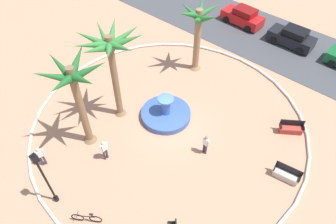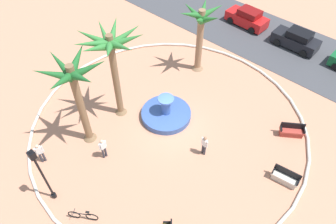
% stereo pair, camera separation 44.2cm
% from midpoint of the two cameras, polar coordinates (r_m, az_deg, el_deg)
% --- Properties ---
extents(ground_plane, '(80.00, 80.00, 0.00)m').
position_cam_midpoint_polar(ground_plane, '(22.05, -0.40, -2.18)').
color(ground_plane, tan).
extents(plaza_curb, '(19.03, 19.03, 0.20)m').
position_cam_midpoint_polar(plaza_curb, '(21.98, -0.41, -2.01)').
color(plaza_curb, silver).
rests_on(plaza_curb, ground).
extents(street_asphalt, '(48.00, 8.00, 0.03)m').
position_cam_midpoint_polar(street_asphalt, '(31.31, 16.88, 12.82)').
color(street_asphalt, '#424247').
rests_on(street_asphalt, ground).
extents(fountain, '(3.53, 3.53, 1.82)m').
position_cam_midpoint_polar(fountain, '(22.31, -0.96, -0.32)').
color(fountain, '#38569E').
rests_on(fountain, ground).
extents(palm_tree_near_fountain, '(3.36, 3.35, 5.59)m').
position_cam_midpoint_polar(palm_tree_near_fountain, '(24.30, 4.92, 15.16)').
color(palm_tree_near_fountain, '#8E6B4C').
rests_on(palm_tree_near_fountain, ground).
extents(palm_tree_by_curb, '(4.06, 3.87, 6.47)m').
position_cam_midpoint_polar(palm_tree_by_curb, '(18.45, -17.19, 4.31)').
color(palm_tree_by_curb, brown).
rests_on(palm_tree_by_curb, ground).
extents(palm_tree_mid_plaza, '(4.15, 4.22, 6.78)m').
position_cam_midpoint_polar(palm_tree_mid_plaza, '(19.44, -11.06, 10.55)').
color(palm_tree_mid_plaza, brown).
rests_on(palm_tree_mid_plaza, ground).
extents(bench_east, '(1.60, 1.33, 1.00)m').
position_cam_midpoint_polar(bench_east, '(22.81, 20.89, -2.86)').
color(bench_east, '#B73D33').
rests_on(bench_east, ground).
extents(bench_north, '(1.66, 0.73, 1.00)m').
position_cam_midpoint_polar(bench_north, '(20.41, 20.07, -10.69)').
color(bench_north, beige).
rests_on(bench_north, ground).
extents(lamppost, '(0.32, 0.32, 4.54)m').
position_cam_midpoint_polar(lamppost, '(17.79, -22.33, -10.59)').
color(lamppost, black).
rests_on(lamppost, ground).
extents(bicycle_red_frame, '(1.45, 1.03, 0.94)m').
position_cam_midpoint_polar(bicycle_red_frame, '(18.51, -15.23, -18.09)').
color(bicycle_red_frame, black).
rests_on(bicycle_red_frame, ground).
extents(person_cyclist_helmet, '(0.31, 0.50, 1.66)m').
position_cam_midpoint_polar(person_cyclist_helmet, '(20.86, -22.68, -7.29)').
color(person_cyclist_helmet, '#33333D').
rests_on(person_cyclist_helmet, ground).
extents(person_cyclist_photo, '(0.24, 0.53, 1.70)m').
position_cam_midpoint_polar(person_cyclist_photo, '(19.96, -12.10, -6.62)').
color(person_cyclist_photo, '#33333D').
rests_on(person_cyclist_photo, ground).
extents(person_pedestrian_stroll, '(0.52, 0.26, 1.65)m').
position_cam_midpoint_polar(person_pedestrian_stroll, '(19.93, 6.20, -5.74)').
color(person_pedestrian_stroll, '#33333D').
rests_on(person_pedestrian_stroll, ground).
extents(parked_car_leftmost, '(4.07, 2.05, 1.67)m').
position_cam_midpoint_polar(parked_car_leftmost, '(32.39, 13.01, 16.50)').
color(parked_car_leftmost, red).
rests_on(parked_car_leftmost, ground).
extents(parked_car_second, '(4.01, 1.94, 1.67)m').
position_cam_midpoint_polar(parked_car_second, '(30.63, 21.17, 12.50)').
color(parked_car_second, black).
rests_on(parked_car_second, ground).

